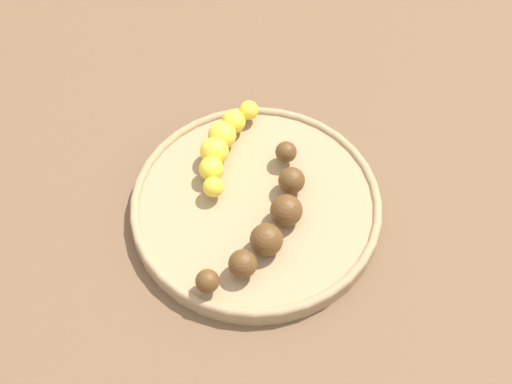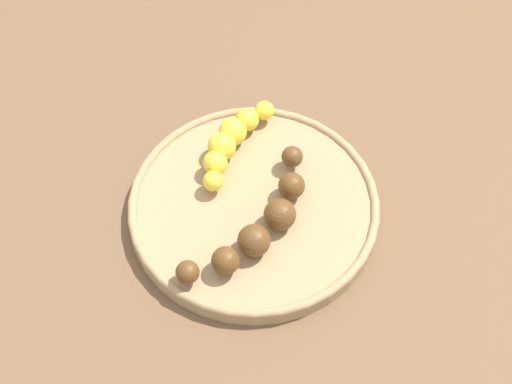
% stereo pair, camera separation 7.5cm
% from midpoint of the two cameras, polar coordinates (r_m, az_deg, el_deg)
% --- Properties ---
extents(ground_plane, '(2.40, 2.40, 0.00)m').
position_cam_midpoint_polar(ground_plane, '(0.78, -2.74, -1.79)').
color(ground_plane, brown).
extents(fruit_bowl, '(0.28, 0.28, 0.02)m').
position_cam_midpoint_polar(fruit_bowl, '(0.77, -2.78, -1.30)').
color(fruit_bowl, '#A08259').
rests_on(fruit_bowl, ground_plane).
extents(banana_yellow, '(0.08, 0.13, 0.03)m').
position_cam_midpoint_polar(banana_yellow, '(0.80, -5.49, 3.71)').
color(banana_yellow, yellow).
rests_on(banana_yellow, fruit_bowl).
extents(banana_overripe, '(0.14, 0.17, 0.03)m').
position_cam_midpoint_polar(banana_overripe, '(0.73, -1.79, -2.61)').
color(banana_overripe, '#593819').
rests_on(banana_overripe, fruit_bowl).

